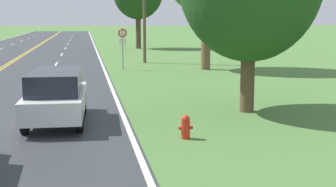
{
  "coord_description": "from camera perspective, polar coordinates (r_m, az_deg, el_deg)",
  "views": [
    {
      "loc": [
        5.48,
        -0.65,
        3.36
      ],
      "look_at": [
        8.09,
        13.85,
        0.97
      ],
      "focal_mm": 50.0,
      "sensor_mm": 36.0,
      "label": 1
    }
  ],
  "objects": [
    {
      "name": "utility_pole_midground",
      "position": [
        35.21,
        -2.92,
        11.19
      ],
      "size": [
        1.8,
        0.24,
        8.84
      ],
      "color": "brown",
      "rests_on": "ground"
    },
    {
      "name": "car_white_suv_approaching",
      "position": [
        15.44,
        -13.49,
        -0.18
      ],
      "size": [
        1.95,
        4.48,
        1.68
      ],
      "rotation": [
        0.0,
        0.0,
        -1.61
      ],
      "color": "black",
      "rests_on": "ground"
    },
    {
      "name": "traffic_sign",
      "position": [
        30.39,
        -5.57,
        6.68
      ],
      "size": [
        0.6,
        0.1,
        2.7
      ],
      "color": "gray",
      "rests_on": "ground"
    },
    {
      "name": "fire_hydrant",
      "position": [
        13.13,
        2.16,
        -4.07
      ],
      "size": [
        0.41,
        0.25,
        0.68
      ],
      "color": "red",
      "rests_on": "ground"
    }
  ]
}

